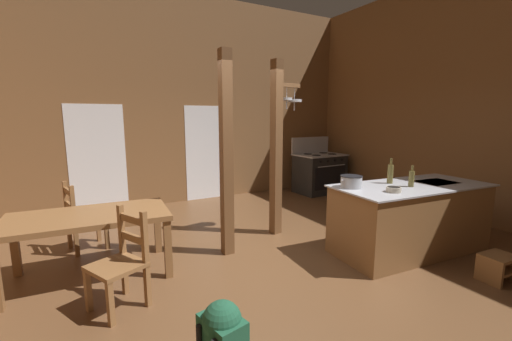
# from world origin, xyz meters

# --- Properties ---
(ground_plane) EXTENTS (8.53, 7.78, 0.10)m
(ground_plane) POSITION_xyz_m (0.00, 0.00, -0.05)
(ground_plane) COLOR brown
(wall_back) EXTENTS (8.53, 0.14, 4.30)m
(wall_back) POSITION_xyz_m (0.00, 3.56, 2.15)
(wall_back) COLOR brown
(wall_back) RESTS_ON ground_plane
(wall_right) EXTENTS (0.14, 7.78, 4.30)m
(wall_right) POSITION_xyz_m (3.93, 0.00, 2.15)
(wall_right) COLOR brown
(wall_right) RESTS_ON ground_plane
(glazed_door_back_left) EXTENTS (1.00, 0.01, 2.05)m
(glazed_door_back_left) POSITION_xyz_m (-1.74, 3.48, 1.02)
(glazed_door_back_left) COLOR white
(glazed_door_back_left) RESTS_ON ground_plane
(glazed_panel_back_right) EXTENTS (0.84, 0.01, 2.05)m
(glazed_panel_back_right) POSITION_xyz_m (0.39, 3.48, 1.02)
(glazed_panel_back_right) COLOR white
(glazed_panel_back_right) RESTS_ON ground_plane
(kitchen_island) EXTENTS (2.23, 1.13, 0.92)m
(kitchen_island) POSITION_xyz_m (1.83, -0.59, 0.46)
(kitchen_island) COLOR brown
(kitchen_island) RESTS_ON ground_plane
(stove_range) EXTENTS (1.17, 0.86, 1.32)m
(stove_range) POSITION_xyz_m (3.02, 2.73, 0.48)
(stove_range) COLOR black
(stove_range) RESTS_ON ground_plane
(support_post_with_pot_rack) EXTENTS (0.56, 0.26, 2.65)m
(support_post_with_pot_rack) POSITION_xyz_m (0.62, 0.87, 1.41)
(support_post_with_pot_rack) COLOR brown
(support_post_with_pot_rack) RESTS_ON ground_plane
(support_post_center) EXTENTS (0.14, 0.14, 2.65)m
(support_post_center) POSITION_xyz_m (-0.38, 0.53, 1.32)
(support_post_center) COLOR brown
(support_post_center) RESTS_ON ground_plane
(step_stool) EXTENTS (0.38, 0.30, 0.30)m
(step_stool) POSITION_xyz_m (1.96, -1.62, 0.18)
(step_stool) COLOR brown
(step_stool) RESTS_ON ground_plane
(dining_table) EXTENTS (1.75, 1.01, 0.74)m
(dining_table) POSITION_xyz_m (-2.01, 0.68, 0.65)
(dining_table) COLOR brown
(dining_table) RESTS_ON ground_plane
(ladderback_chair_near_window) EXTENTS (0.59, 0.59, 0.95)m
(ladderback_chair_near_window) POSITION_xyz_m (-1.77, -0.13, 0.45)
(ladderback_chair_near_window) COLOR brown
(ladderback_chair_near_window) RESTS_ON ground_plane
(ladderback_chair_by_post) EXTENTS (0.53, 0.53, 0.95)m
(ladderback_chair_by_post) POSITION_xyz_m (-2.07, 1.60, 0.45)
(ladderback_chair_by_post) COLOR brown
(ladderback_chair_by_post) RESTS_ON ground_plane
(backpack) EXTENTS (0.35, 0.36, 0.60)m
(backpack) POSITION_xyz_m (-1.28, -1.43, 0.31)
(backpack) COLOR #1E5138
(backpack) RESTS_ON ground_plane
(stockpot_on_counter) EXTENTS (0.35, 0.28, 0.15)m
(stockpot_on_counter) POSITION_xyz_m (0.99, -0.31, 1.00)
(stockpot_on_counter) COLOR #A8AAB2
(stockpot_on_counter) RESTS_ON kitchen_island
(mixing_bowl_on_counter) EXTENTS (0.18, 0.18, 0.06)m
(mixing_bowl_on_counter) POSITION_xyz_m (1.25, -0.75, 0.95)
(mixing_bowl_on_counter) COLOR #B2A893
(mixing_bowl_on_counter) RESTS_ON kitchen_island
(bottle_tall_on_counter) EXTENTS (0.08, 0.08, 0.34)m
(bottle_tall_on_counter) POSITION_xyz_m (1.65, -0.37, 1.06)
(bottle_tall_on_counter) COLOR brown
(bottle_tall_on_counter) RESTS_ON kitchen_island
(bottle_short_on_counter) EXTENTS (0.07, 0.07, 0.28)m
(bottle_short_on_counter) POSITION_xyz_m (1.71, -0.65, 1.03)
(bottle_short_on_counter) COLOR brown
(bottle_short_on_counter) RESTS_ON kitchen_island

